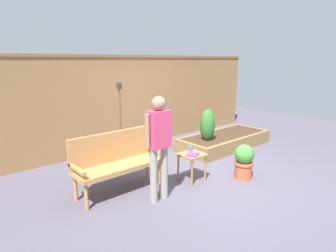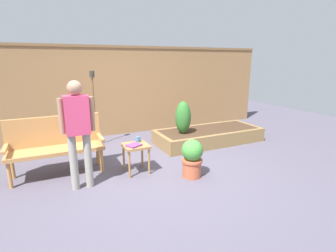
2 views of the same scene
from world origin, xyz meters
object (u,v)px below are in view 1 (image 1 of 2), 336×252
at_px(side_table, 192,158).
at_px(potted_boxwood, 244,161).
at_px(person_by_bench, 159,140).
at_px(book_on_table, 192,154).
at_px(shrub_near_bench, 207,125).
at_px(garden_bench, 116,158).
at_px(cup_on_table, 190,149).
at_px(tiki_torch, 120,107).

xyz_separation_m(side_table, potted_boxwood, (0.75, -0.54, -0.07)).
xyz_separation_m(side_table, person_by_bench, (-0.88, -0.19, 0.54)).
xyz_separation_m(book_on_table, potted_boxwood, (0.80, -0.48, -0.17)).
height_order(side_table, potted_boxwood, potted_boxwood).
bearing_deg(person_by_bench, shrub_near_bench, 24.49).
bearing_deg(book_on_table, shrub_near_bench, 7.97).
distance_m(garden_bench, cup_on_table, 1.32).
height_order(garden_bench, side_table, garden_bench).
xyz_separation_m(garden_bench, person_by_bench, (0.29, -0.70, 0.39)).
bearing_deg(book_on_table, side_table, 24.84).
xyz_separation_m(tiki_torch, person_by_bench, (-0.54, -1.90, -0.18)).
bearing_deg(tiki_torch, garden_bench, -124.84).
bearing_deg(cup_on_table, potted_boxwood, -44.54).
distance_m(cup_on_table, potted_boxwood, 0.96).
relative_size(side_table, person_by_bench, 0.31).
bearing_deg(garden_bench, cup_on_table, -17.65).
bearing_deg(shrub_near_bench, book_on_table, -147.39).
relative_size(garden_bench, side_table, 3.00).
bearing_deg(side_table, book_on_table, -130.51).
bearing_deg(side_table, person_by_bench, -168.15).
distance_m(garden_bench, tiki_torch, 1.57).
bearing_deg(tiki_torch, side_table, -78.69).
bearing_deg(garden_bench, tiki_torch, 55.16).
bearing_deg(potted_boxwood, cup_on_table, 135.46).
height_order(book_on_table, potted_boxwood, potted_boxwood).
bearing_deg(side_table, potted_boxwood, -35.86).
height_order(side_table, shrub_near_bench, shrub_near_bench).
bearing_deg(shrub_near_bench, person_by_bench, -155.51).
relative_size(garden_bench, person_by_bench, 0.92).
relative_size(side_table, book_on_table, 2.33).
bearing_deg(garden_bench, person_by_bench, -67.31).
height_order(garden_bench, book_on_table, garden_bench).
bearing_deg(book_on_table, cup_on_table, 29.23).
distance_m(book_on_table, tiki_torch, 1.90).
bearing_deg(person_by_bench, tiki_torch, 74.14).
relative_size(garden_bench, cup_on_table, 13.32).
relative_size(garden_bench, book_on_table, 7.00).
distance_m(book_on_table, person_by_bench, 0.95).
xyz_separation_m(side_table, book_on_table, (-0.05, -0.06, 0.10)).
relative_size(cup_on_table, person_by_bench, 0.07).
bearing_deg(shrub_near_bench, garden_bench, -173.12).
distance_m(garden_bench, side_table, 1.30).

